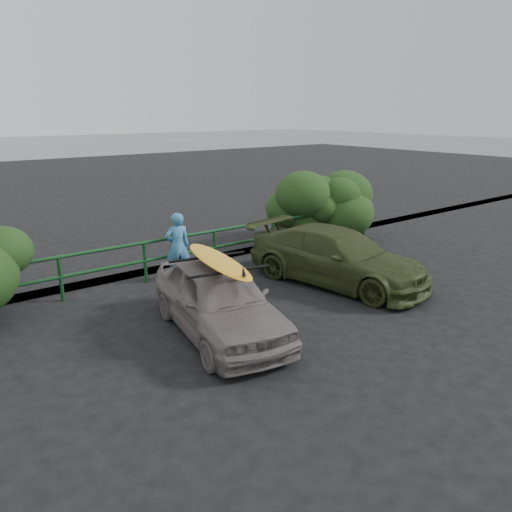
{
  "coord_description": "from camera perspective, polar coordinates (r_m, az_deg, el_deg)",
  "views": [
    {
      "loc": [
        -5.92,
        -5.75,
        4.04
      ],
      "look_at": [
        0.42,
        2.46,
        1.0
      ],
      "focal_mm": 35.0,
      "sensor_mm": 36.0,
      "label": 1
    }
  ],
  "objects": [
    {
      "name": "ground",
      "position": [
        9.19,
        7.42,
        -9.92
      ],
      "size": [
        80.0,
        80.0,
        0.0
      ],
      "primitive_type": "plane",
      "color": "black"
    },
    {
      "name": "roof_rack",
      "position": [
        9.06,
        -4.36,
        -0.91
      ],
      "size": [
        1.7,
        1.34,
        0.05
      ],
      "primitive_type": null,
      "rotation": [
        0.0,
        0.0,
        -0.19
      ],
      "color": "black",
      "rests_on": "sedan"
    },
    {
      "name": "surfboard",
      "position": [
        9.05,
        -4.37,
        -0.52
      ],
      "size": [
        1.04,
        2.69,
        0.08
      ],
      "primitive_type": "ellipsoid",
      "rotation": [
        0.0,
        0.0,
        -0.19
      ],
      "color": "#FFAF1A",
      "rests_on": "roof_rack"
    },
    {
      "name": "olive_vehicle",
      "position": [
        12.13,
        9.27,
        -0.09
      ],
      "size": [
        2.67,
        4.82,
        1.32
      ],
      "primitive_type": "imported",
      "rotation": [
        0.0,
        0.0,
        0.19
      ],
      "color": "#323B1A",
      "rests_on": "ground"
    },
    {
      "name": "guardrail",
      "position": [
        12.77,
        -8.51,
        0.12
      ],
      "size": [
        14.0,
        0.08,
        1.04
      ],
      "primitive_type": null,
      "color": "#12401B",
      "rests_on": "ground"
    },
    {
      "name": "sedan",
      "position": [
        9.29,
        -4.27,
        -5.0
      ],
      "size": [
        2.3,
        4.16,
        1.34
      ],
      "primitive_type": "imported",
      "rotation": [
        0.0,
        0.0,
        -0.19
      ],
      "color": "slate",
      "rests_on": "ground"
    },
    {
      "name": "man",
      "position": [
        12.37,
        -8.95,
        1.1
      ],
      "size": [
        0.68,
        0.52,
        1.68
      ],
      "primitive_type": "imported",
      "rotation": [
        0.0,
        0.0,
        2.93
      ],
      "color": "teal",
      "rests_on": "ground"
    },
    {
      "name": "shrub_right",
      "position": [
        15.97,
        6.35,
        5.22
      ],
      "size": [
        3.2,
        2.4,
        1.99
      ],
      "primitive_type": null,
      "color": "#1F3F17",
      "rests_on": "ground"
    }
  ]
}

